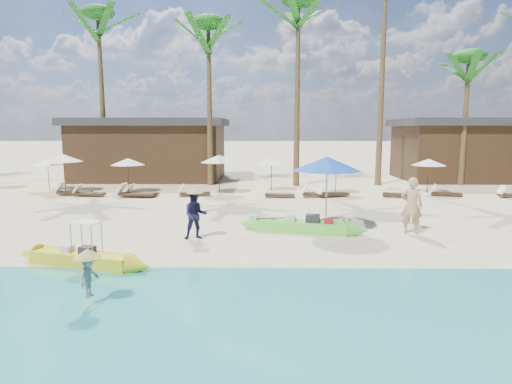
{
  "coord_description": "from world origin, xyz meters",
  "views": [
    {
      "loc": [
        -0.04,
        -13.12,
        3.55
      ],
      "look_at": [
        -0.25,
        2.0,
        1.33
      ],
      "focal_mm": 30.0,
      "sensor_mm": 36.0,
      "label": 1
    }
  ],
  "objects_px": {
    "green_canoe": "(301,226)",
    "yellow_canoe": "(82,259)",
    "tourist": "(411,206)",
    "blue_umbrella": "(327,164)"
  },
  "relations": [
    {
      "from": "blue_umbrella",
      "to": "tourist",
      "type": "bearing_deg",
      "value": -10.11
    },
    {
      "from": "tourist",
      "to": "blue_umbrella",
      "type": "distance_m",
      "value": 3.19
    },
    {
      "from": "yellow_canoe",
      "to": "tourist",
      "type": "bearing_deg",
      "value": 36.96
    },
    {
      "from": "green_canoe",
      "to": "blue_umbrella",
      "type": "bearing_deg",
      "value": 35.79
    },
    {
      "from": "yellow_canoe",
      "to": "blue_umbrella",
      "type": "height_order",
      "value": "blue_umbrella"
    },
    {
      "from": "yellow_canoe",
      "to": "blue_umbrella",
      "type": "distance_m",
      "value": 8.42
    },
    {
      "from": "blue_umbrella",
      "to": "green_canoe",
      "type": "bearing_deg",
      "value": -158.78
    },
    {
      "from": "yellow_canoe",
      "to": "tourist",
      "type": "distance_m",
      "value": 10.51
    },
    {
      "from": "green_canoe",
      "to": "yellow_canoe",
      "type": "relative_size",
      "value": 1.11
    },
    {
      "from": "green_canoe",
      "to": "tourist",
      "type": "bearing_deg",
      "value": 12.25
    }
  ]
}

